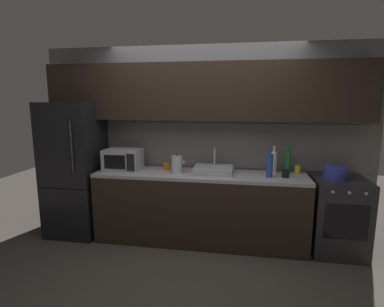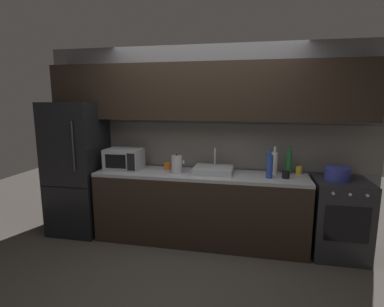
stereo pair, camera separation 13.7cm
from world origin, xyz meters
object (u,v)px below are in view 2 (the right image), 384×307
object	(u,v)px
mug_yellow	(299,170)
cooking_pot	(337,174)
refrigerator	(77,168)
wine_bottle_green	(289,162)
mug_orange	(167,166)
mug_dark	(286,175)
kettle	(177,164)
microwave	(124,159)
oven_range	(339,218)
wine_bottle_blue	(270,166)
wine_bottle_white	(274,162)

from	to	relation	value
mug_yellow	cooking_pot	bearing A→B (deg)	-27.92
refrigerator	wine_bottle_green	bearing A→B (deg)	3.73
cooking_pot	mug_orange	bearing A→B (deg)	176.87
mug_dark	mug_yellow	bearing A→B (deg)	54.32
kettle	mug_orange	world-z (taller)	kettle
microwave	mug_orange	xyz separation A→B (m)	(0.56, 0.09, -0.09)
oven_range	mug_yellow	distance (m)	0.70
mug_orange	mug_yellow	world-z (taller)	mug_yellow
oven_range	kettle	size ratio (longest dim) A/B	3.74
refrigerator	wine_bottle_green	xyz separation A→B (m)	(2.77, 0.18, 0.16)
oven_range	microwave	bearing A→B (deg)	179.58
wine_bottle_green	mug_yellow	xyz separation A→B (m)	(0.13, 0.03, -0.10)
mug_orange	cooking_pot	size ratio (longest dim) A/B	0.32
wine_bottle_green	kettle	bearing A→B (deg)	-170.75
wine_bottle_blue	mug_yellow	size ratio (longest dim) A/B	3.57
oven_range	wine_bottle_blue	xyz separation A→B (m)	(-0.81, -0.06, 0.59)
wine_bottle_green	refrigerator	bearing A→B (deg)	-176.27
microwave	kettle	xyz separation A→B (m)	(0.73, -0.06, -0.03)
wine_bottle_white	wine_bottle_blue	size ratio (longest dim) A/B	0.99
wine_bottle_white	mug_dark	world-z (taller)	wine_bottle_white
wine_bottle_blue	mug_yellow	distance (m)	0.46
oven_range	wine_bottle_white	bearing A→B (deg)	167.73
wine_bottle_green	oven_range	bearing A→B (deg)	-17.47
oven_range	microwave	xyz separation A→B (m)	(-2.66, 0.02, 0.58)
kettle	wine_bottle_blue	bearing A→B (deg)	-0.97
refrigerator	cooking_pot	xyz separation A→B (m)	(3.29, 0.00, 0.09)
refrigerator	wine_bottle_green	world-z (taller)	refrigerator
mug_orange	wine_bottle_blue	bearing A→B (deg)	-7.60
wine_bottle_blue	wine_bottle_green	bearing A→B (deg)	45.42
mug_orange	mug_yellow	size ratio (longest dim) A/B	0.90
wine_bottle_white	kettle	bearing A→B (deg)	-170.31
microwave	kettle	size ratio (longest dim) A/B	1.91
mug_orange	wine_bottle_white	bearing A→B (deg)	2.09
microwave	mug_dark	world-z (taller)	microwave
wine_bottle_white	cooking_pot	bearing A→B (deg)	-13.19
refrigerator	mug_dark	xyz separation A→B (m)	(2.72, -0.04, 0.06)
refrigerator	oven_range	xyz separation A→B (m)	(3.35, -0.00, -0.44)
kettle	wine_bottle_green	bearing A→B (deg)	9.25
kettle	refrigerator	bearing A→B (deg)	178.33
refrigerator	kettle	xyz separation A→B (m)	(1.41, -0.04, 0.12)
kettle	oven_range	bearing A→B (deg)	1.18
microwave	cooking_pot	size ratio (longest dim) A/B	1.66
oven_range	mug_yellow	world-z (taller)	mug_yellow
refrigerator	wine_bottle_white	distance (m)	2.61
refrigerator	wine_bottle_white	size ratio (longest dim) A/B	5.19
wine_bottle_blue	mug_yellow	bearing A→B (deg)	36.34
oven_range	wine_bottle_blue	bearing A→B (deg)	-175.86
mug_yellow	cooking_pot	distance (m)	0.44
wine_bottle_white	mug_yellow	world-z (taller)	wine_bottle_white
microwave	wine_bottle_green	distance (m)	2.09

